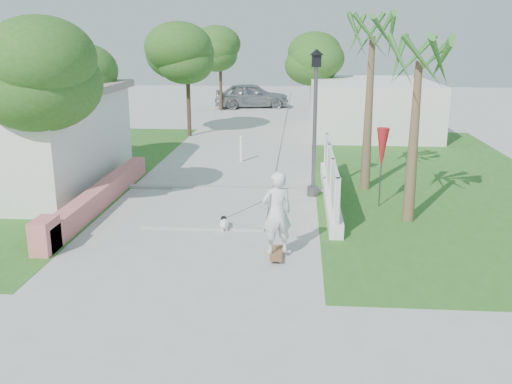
# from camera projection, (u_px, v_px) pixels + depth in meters

# --- Properties ---
(ground) EXTENTS (90.00, 90.00, 0.00)m
(ground) POSITION_uv_depth(u_px,v_px,m) (186.00, 260.00, 12.66)
(ground) COLOR #B7B7B2
(ground) RESTS_ON ground
(path_strip) EXTENTS (3.20, 36.00, 0.06)m
(path_strip) POSITION_uv_depth(u_px,v_px,m) (256.00, 124.00, 31.87)
(path_strip) COLOR #B7B7B2
(path_strip) RESTS_ON ground
(curb) EXTENTS (6.50, 0.25, 0.10)m
(curb) POSITION_uv_depth(u_px,v_px,m) (223.00, 188.00, 18.41)
(curb) COLOR #999993
(curb) RESTS_ON ground
(grass_left) EXTENTS (8.00, 20.00, 0.01)m
(grass_left) POSITION_uv_depth(u_px,v_px,m) (41.00, 171.00, 20.87)
(grass_left) COLOR #2D631F
(grass_left) RESTS_ON ground
(grass_right) EXTENTS (8.00, 20.00, 0.01)m
(grass_right) POSITION_uv_depth(u_px,v_px,m) (430.00, 179.00, 19.82)
(grass_right) COLOR #2D631F
(grass_right) RESTS_ON ground
(pink_wall) EXTENTS (0.45, 8.20, 0.80)m
(pink_wall) POSITION_uv_depth(u_px,v_px,m) (96.00, 199.00, 16.24)
(pink_wall) COLOR #C86A66
(pink_wall) RESTS_ON ground
(lattice_fence) EXTENTS (0.35, 7.00, 1.50)m
(lattice_fence) POSITION_uv_depth(u_px,v_px,m) (330.00, 183.00, 17.07)
(lattice_fence) COLOR white
(lattice_fence) RESTS_ON ground
(building_right) EXTENTS (6.00, 8.00, 2.60)m
(building_right) POSITION_uv_depth(u_px,v_px,m) (370.00, 106.00, 29.16)
(building_right) COLOR silver
(building_right) RESTS_ON ground
(street_lamp) EXTENTS (0.44, 0.44, 4.44)m
(street_lamp) POSITION_uv_depth(u_px,v_px,m) (315.00, 118.00, 17.08)
(street_lamp) COLOR #59595E
(street_lamp) RESTS_ON ground
(bollard) EXTENTS (0.14, 0.14, 1.09)m
(bollard) POSITION_uv_depth(u_px,v_px,m) (241.00, 148.00, 22.10)
(bollard) COLOR white
(bollard) RESTS_ON ground
(patio_umbrella) EXTENTS (0.36, 0.36, 2.30)m
(patio_umbrella) POSITION_uv_depth(u_px,v_px,m) (382.00, 150.00, 16.18)
(patio_umbrella) COLOR #59595E
(patio_umbrella) RESTS_ON ground
(tree_left_near) EXTENTS (3.60, 3.60, 5.28)m
(tree_left_near) POSITION_uv_depth(u_px,v_px,m) (34.00, 75.00, 14.85)
(tree_left_near) COLOR #4C3826
(tree_left_near) RESTS_ON ground
(tree_left_mid) EXTENTS (3.20, 3.20, 4.85)m
(tree_left_mid) POSITION_uv_depth(u_px,v_px,m) (78.00, 74.00, 20.29)
(tree_left_mid) COLOR #4C3826
(tree_left_mid) RESTS_ON ground
(tree_path_left) EXTENTS (3.40, 3.40, 5.23)m
(tree_path_left) POSITION_uv_depth(u_px,v_px,m) (188.00, 57.00, 27.23)
(tree_path_left) COLOR #4C3826
(tree_path_left) RESTS_ON ground
(tree_path_right) EXTENTS (3.00, 3.00, 4.79)m
(tree_path_right) POSITION_uv_depth(u_px,v_px,m) (316.00, 61.00, 30.69)
(tree_path_right) COLOR #4C3826
(tree_path_right) RESTS_ON ground
(tree_path_far) EXTENTS (3.20, 3.20, 5.17)m
(tree_path_far) POSITION_uv_depth(u_px,v_px,m) (220.00, 51.00, 36.82)
(tree_path_far) COLOR #4C3826
(tree_path_far) RESTS_ON ground
(palm_far) EXTENTS (1.80, 1.80, 5.30)m
(palm_far) POSITION_uv_depth(u_px,v_px,m) (372.00, 47.00, 17.37)
(palm_far) COLOR brown
(palm_far) RESTS_ON ground
(palm_near) EXTENTS (1.80, 1.80, 4.70)m
(palm_near) POSITION_uv_depth(u_px,v_px,m) (419.00, 71.00, 14.28)
(palm_near) COLOR brown
(palm_near) RESTS_ON ground
(skateboarder) EXTENTS (1.80, 2.38, 1.98)m
(skateboarder) POSITION_uv_depth(u_px,v_px,m) (250.00, 211.00, 13.38)
(skateboarder) COLOR brown
(skateboarder) RESTS_ON ground
(dog) EXTENTS (0.31, 0.52, 0.36)m
(dog) POSITION_uv_depth(u_px,v_px,m) (224.00, 223.00, 14.52)
(dog) COLOR white
(dog) RESTS_ON ground
(parked_car) EXTENTS (5.26, 2.73, 1.71)m
(parked_car) POSITION_uv_depth(u_px,v_px,m) (252.00, 95.00, 38.85)
(parked_car) COLOR #AFB1B8
(parked_car) RESTS_ON ground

